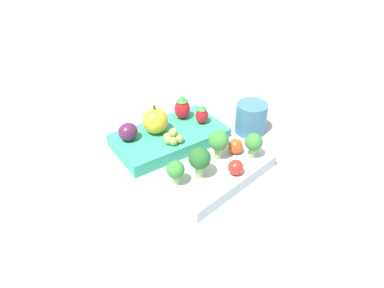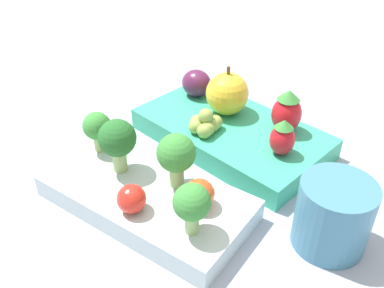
% 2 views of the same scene
% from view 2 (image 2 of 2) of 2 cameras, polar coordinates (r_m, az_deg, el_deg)
% --- Properties ---
extents(ground_plane, '(4.00, 4.00, 0.00)m').
position_cam_2_polar(ground_plane, '(0.47, -0.84, -3.77)').
color(ground_plane, '#939EB2').
extents(bento_box_savoury, '(0.20, 0.10, 0.02)m').
position_cam_2_polar(bento_box_savoury, '(0.42, -6.33, -7.02)').
color(bento_box_savoury, silver).
rests_on(bento_box_savoury, ground_plane).
extents(bento_box_fruit, '(0.24, 0.16, 0.03)m').
position_cam_2_polar(bento_box_fruit, '(0.51, 5.21, 1.45)').
color(bento_box_fruit, '#33A87F').
rests_on(bento_box_fruit, ground_plane).
extents(broccoli_floret_0, '(0.03, 0.03, 0.05)m').
position_cam_2_polar(broccoli_floret_0, '(0.35, -0.02, -7.98)').
color(broccoli_floret_0, '#93B770').
rests_on(broccoli_floret_0, bento_box_savoury).
extents(broccoli_floret_1, '(0.04, 0.04, 0.06)m').
position_cam_2_polar(broccoli_floret_1, '(0.42, -9.91, 0.55)').
color(broccoli_floret_1, '#93B770').
rests_on(broccoli_floret_1, bento_box_savoury).
extents(broccoli_floret_2, '(0.03, 0.03, 0.05)m').
position_cam_2_polar(broccoli_floret_2, '(0.45, -12.54, 2.19)').
color(broccoli_floret_2, '#93B770').
rests_on(broccoli_floret_2, bento_box_savoury).
extents(broccoli_floret_3, '(0.04, 0.04, 0.06)m').
position_cam_2_polar(broccoli_floret_3, '(0.39, -2.12, -1.45)').
color(broccoli_floret_3, '#93B770').
rests_on(broccoli_floret_3, bento_box_savoury).
extents(cherry_tomato_0, '(0.03, 0.03, 0.03)m').
position_cam_2_polar(cherry_tomato_0, '(0.38, 0.96, -6.65)').
color(cherry_tomato_0, '#DB4C1E').
rests_on(cherry_tomato_0, bento_box_savoury).
extents(cherry_tomato_1, '(0.03, 0.03, 0.03)m').
position_cam_2_polar(cherry_tomato_1, '(0.38, -8.07, -7.24)').
color(cherry_tomato_1, red).
rests_on(cherry_tomato_1, bento_box_savoury).
extents(apple, '(0.05, 0.05, 0.06)m').
position_cam_2_polar(apple, '(0.51, 4.71, 6.71)').
color(apple, gold).
rests_on(apple, bento_box_fruit).
extents(strawberry_0, '(0.03, 0.03, 0.04)m').
position_cam_2_polar(strawberry_0, '(0.45, 11.97, 0.84)').
color(strawberry_0, red).
rests_on(strawberry_0, bento_box_fruit).
extents(strawberry_1, '(0.03, 0.03, 0.05)m').
position_cam_2_polar(strawberry_1, '(0.49, 12.52, 4.23)').
color(strawberry_1, red).
rests_on(strawberry_1, bento_box_fruit).
extents(plum, '(0.04, 0.04, 0.03)m').
position_cam_2_polar(plum, '(0.55, 0.60, 8.12)').
color(plum, '#511E42').
rests_on(plum, bento_box_fruit).
extents(grape_cluster, '(0.04, 0.04, 0.03)m').
position_cam_2_polar(grape_cluster, '(0.48, 1.83, 2.70)').
color(grape_cluster, '#8EA84C').
rests_on(grape_cluster, bento_box_fruit).
extents(drinking_cup, '(0.06, 0.06, 0.07)m').
position_cam_2_polar(drinking_cup, '(0.39, 18.30, -9.00)').
color(drinking_cup, teal).
rests_on(drinking_cup, ground_plane).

